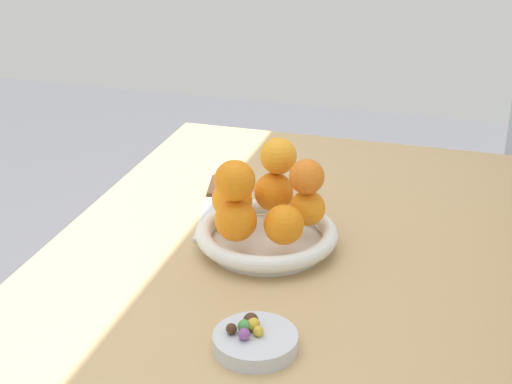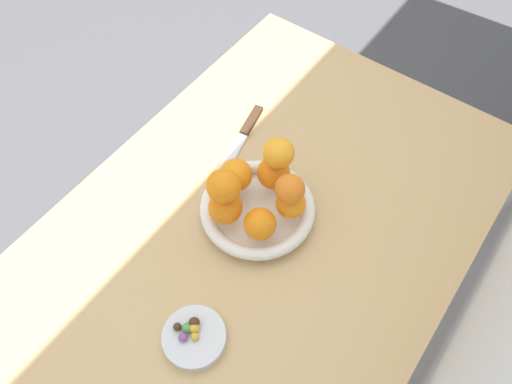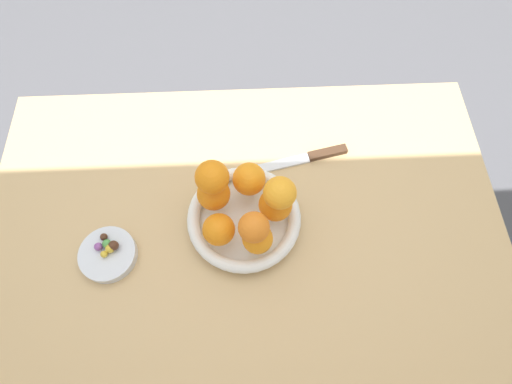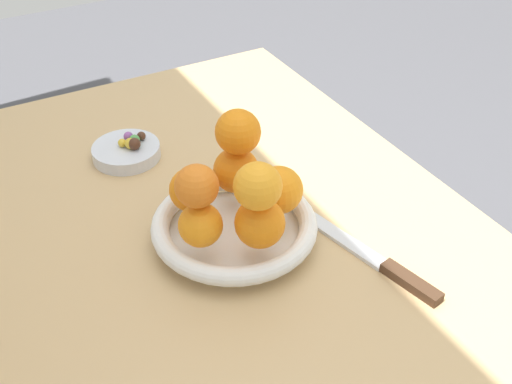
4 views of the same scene
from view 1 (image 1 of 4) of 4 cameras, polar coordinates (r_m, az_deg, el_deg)
dining_table at (r=1.34m, az=1.75°, el=-7.52°), size 1.10×0.76×0.74m
fruit_bowl at (r=1.29m, az=0.77°, el=-3.24°), size 0.23×0.23×0.04m
candy_dish at (r=1.06m, az=-0.04°, el=-10.83°), size 0.11×0.11×0.02m
orange_0 at (r=1.30m, az=-1.76°, el=-0.54°), size 0.07×0.07×0.07m
orange_1 at (r=1.23m, az=-1.47°, el=-2.07°), size 0.07×0.07×0.07m
orange_2 at (r=1.22m, az=2.04°, el=-2.39°), size 0.06×0.06×0.06m
orange_3 at (r=1.28m, az=3.76°, el=-1.17°), size 0.06×0.06×0.06m
orange_4 at (r=1.33m, az=1.30°, el=0.01°), size 0.07×0.07×0.07m
orange_5 at (r=1.25m, az=3.71°, el=1.12°), size 0.06×0.06×0.06m
orange_6 at (r=1.30m, az=1.63°, el=2.65°), size 0.06×0.06×0.06m
orange_7 at (r=1.20m, az=-1.56°, el=0.83°), size 0.06×0.06×0.06m
candy_ball_0 at (r=1.05m, az=-0.86°, el=-9.72°), size 0.02×0.02×0.02m
candy_ball_1 at (r=1.06m, az=-0.38°, el=-9.31°), size 0.02×0.02×0.02m
candy_ball_2 at (r=1.05m, az=-1.81°, el=-9.91°), size 0.01×0.01×0.01m
candy_ball_3 at (r=1.04m, az=0.18°, el=-10.09°), size 0.01×0.01×0.01m
candy_ball_4 at (r=1.04m, az=-0.87°, el=-10.31°), size 0.02×0.02×0.02m
candy_ball_5 at (r=1.05m, az=-0.20°, el=-9.59°), size 0.02×0.02×0.02m
knife at (r=1.46m, az=-3.31°, el=-0.68°), size 0.26×0.08×0.01m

